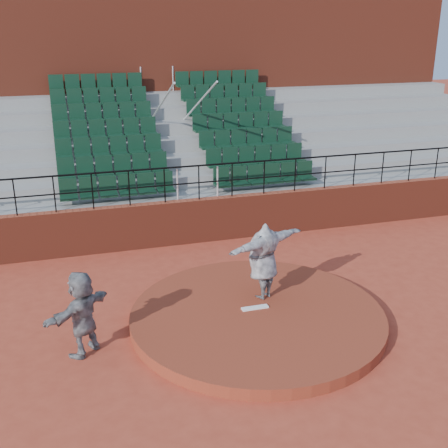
{
  "coord_description": "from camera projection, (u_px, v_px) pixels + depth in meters",
  "views": [
    {
      "loc": [
        -3.8,
        -10.1,
        6.16
      ],
      "look_at": [
        0.0,
        2.5,
        1.4
      ],
      "focal_mm": 45.0,
      "sensor_mm": 36.0,
      "label": 1
    }
  ],
  "objects": [
    {
      "name": "ground",
      "position": [
        257.0,
        322.0,
        12.22
      ],
      "size": [
        90.0,
        90.0,
        0.0
      ],
      "primitive_type": "plane",
      "color": "#A63B25",
      "rests_on": "ground"
    },
    {
      "name": "pitchers_mound",
      "position": [
        257.0,
        317.0,
        12.18
      ],
      "size": [
        5.5,
        5.5,
        0.25
      ],
      "primitive_type": "cylinder",
      "color": "maroon",
      "rests_on": "ground"
    },
    {
      "name": "pitching_rubber",
      "position": [
        255.0,
        308.0,
        12.27
      ],
      "size": [
        0.6,
        0.15,
        0.03
      ],
      "primitive_type": "cube",
      "color": "white",
      "rests_on": "pitchers_mound"
    },
    {
      "name": "boundary_wall",
      "position": [
        200.0,
        220.0,
        16.5
      ],
      "size": [
        24.0,
        0.3,
        1.3
      ],
      "primitive_type": "cube",
      "color": "maroon",
      "rests_on": "ground"
    },
    {
      "name": "wall_railing",
      "position": [
        199.0,
        175.0,
        16.03
      ],
      "size": [
        24.04,
        0.05,
        1.03
      ],
      "color": "black",
      "rests_on": "boundary_wall"
    },
    {
      "name": "seating_deck",
      "position": [
        173.0,
        165.0,
        19.51
      ],
      "size": [
        24.0,
        5.97,
        4.63
      ],
      "color": "gray",
      "rests_on": "ground"
    },
    {
      "name": "press_box_facade",
      "position": [
        151.0,
        91.0,
        22.36
      ],
      "size": [
        24.0,
        3.0,
        7.1
      ],
      "primitive_type": "cube",
      "color": "maroon",
      "rests_on": "ground"
    },
    {
      "name": "pitcher",
      "position": [
        263.0,
        261.0,
        12.49
      ],
      "size": [
        2.23,
        1.46,
        1.78
      ],
      "primitive_type": "imported",
      "rotation": [
        0.0,
        0.0,
        3.58
      ],
      "color": "black",
      "rests_on": "pitchers_mound"
    },
    {
      "name": "fielder",
      "position": [
        82.0,
        313.0,
        10.81
      ],
      "size": [
        1.54,
        1.45,
        1.73
      ],
      "primitive_type": "imported",
      "rotation": [
        0.0,
        0.0,
        3.87
      ],
      "color": "black",
      "rests_on": "ground"
    }
  ]
}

